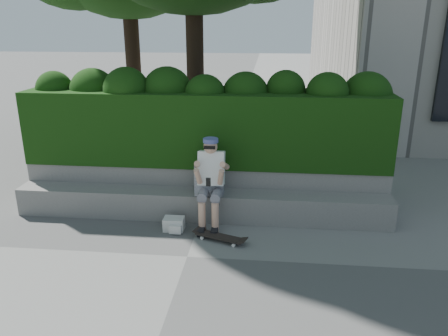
# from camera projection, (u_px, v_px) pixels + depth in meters

# --- Properties ---
(ground) EXTENTS (80.00, 80.00, 0.00)m
(ground) POSITION_uv_depth(u_px,v_px,m) (187.00, 257.00, 5.92)
(ground) COLOR slate
(ground) RESTS_ON ground
(bench_ledge) EXTENTS (6.00, 0.45, 0.45)m
(bench_ledge) POSITION_uv_depth(u_px,v_px,m) (201.00, 205.00, 7.02)
(bench_ledge) COLOR gray
(bench_ledge) RESTS_ON ground
(planter_wall) EXTENTS (6.00, 0.50, 0.75)m
(planter_wall) POSITION_uv_depth(u_px,v_px,m) (205.00, 186.00, 7.42)
(planter_wall) COLOR gray
(planter_wall) RESTS_ON ground
(hedge) EXTENTS (6.00, 1.00, 1.20)m
(hedge) POSITION_uv_depth(u_px,v_px,m) (206.00, 127.00, 7.33)
(hedge) COLOR black
(hedge) RESTS_ON planter_wall
(person) EXTENTS (0.40, 0.76, 1.38)m
(person) POSITION_uv_depth(u_px,v_px,m) (211.00, 178.00, 6.67)
(person) COLOR slate
(person) RESTS_ON ground
(skateboard) EXTENTS (0.75, 0.42, 0.08)m
(skateboard) POSITION_uv_depth(u_px,v_px,m) (220.00, 237.00, 6.33)
(skateboard) COLOR black
(skateboard) RESTS_ON ground
(backpack_plaid) EXTENTS (0.35, 0.22, 0.48)m
(backpack_plaid) POSITION_uv_depth(u_px,v_px,m) (205.00, 180.00, 6.77)
(backpack_plaid) COLOR #ADAEB2
(backpack_plaid) RESTS_ON bench_ledge
(backpack_ground) EXTENTS (0.31, 0.22, 0.20)m
(backpack_ground) POSITION_uv_depth(u_px,v_px,m) (174.00, 224.00, 6.65)
(backpack_ground) COLOR silver
(backpack_ground) RESTS_ON ground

